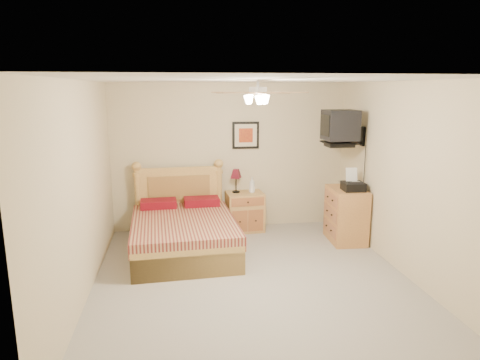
# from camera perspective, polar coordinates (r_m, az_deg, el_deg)

# --- Properties ---
(floor) EXTENTS (4.50, 4.50, 0.00)m
(floor) POSITION_cam_1_polar(r_m,az_deg,el_deg) (5.59, 1.77, -13.34)
(floor) COLOR gray
(floor) RESTS_ON ground
(ceiling) EXTENTS (4.00, 4.50, 0.04)m
(ceiling) POSITION_cam_1_polar(r_m,az_deg,el_deg) (5.05, 1.96, 13.20)
(ceiling) COLOR white
(ceiling) RESTS_ON ground
(wall_back) EXTENTS (4.00, 0.04, 2.50)m
(wall_back) POSITION_cam_1_polar(r_m,az_deg,el_deg) (7.36, -1.35, 3.10)
(wall_back) COLOR beige
(wall_back) RESTS_ON ground
(wall_front) EXTENTS (4.00, 0.04, 2.50)m
(wall_front) POSITION_cam_1_polar(r_m,az_deg,el_deg) (3.09, 9.62, -10.00)
(wall_front) COLOR beige
(wall_front) RESTS_ON ground
(wall_left) EXTENTS (0.04, 4.50, 2.50)m
(wall_left) POSITION_cam_1_polar(r_m,az_deg,el_deg) (5.21, -20.34, -1.46)
(wall_left) COLOR beige
(wall_left) RESTS_ON ground
(wall_right) EXTENTS (0.04, 4.50, 2.50)m
(wall_right) POSITION_cam_1_polar(r_m,az_deg,el_deg) (5.88, 21.40, -0.05)
(wall_right) COLOR beige
(wall_right) RESTS_ON ground
(bed) EXTENTS (1.55, 1.98, 1.24)m
(bed) POSITION_cam_1_polar(r_m,az_deg,el_deg) (6.34, -7.59, -4.31)
(bed) COLOR tan
(bed) RESTS_ON ground
(nightstand) EXTENTS (0.64, 0.50, 0.67)m
(nightstand) POSITION_cam_1_polar(r_m,az_deg,el_deg) (7.36, 0.64, -4.22)
(nightstand) COLOR tan
(nightstand) RESTS_ON ground
(table_lamp) EXTENTS (0.28, 0.28, 0.40)m
(table_lamp) POSITION_cam_1_polar(r_m,az_deg,el_deg) (7.26, -0.53, -0.11)
(table_lamp) COLOR maroon
(table_lamp) RESTS_ON nightstand
(lotion_bottle) EXTENTS (0.13, 0.13, 0.27)m
(lotion_bottle) POSITION_cam_1_polar(r_m,az_deg,el_deg) (7.26, 1.61, -0.64)
(lotion_bottle) COLOR white
(lotion_bottle) RESTS_ON nightstand
(framed_picture) EXTENTS (0.46, 0.04, 0.46)m
(framed_picture) POSITION_cam_1_polar(r_m,az_deg,el_deg) (7.34, 0.76, 5.99)
(framed_picture) COLOR black
(framed_picture) RESTS_ON wall_back
(dresser) EXTENTS (0.55, 0.76, 0.86)m
(dresser) POSITION_cam_1_polar(r_m,az_deg,el_deg) (7.03, 13.95, -4.55)
(dresser) COLOR #A0693A
(dresser) RESTS_ON ground
(fax_machine) EXTENTS (0.34, 0.36, 0.34)m
(fax_machine) POSITION_cam_1_polar(r_m,az_deg,el_deg) (6.79, 14.91, 0.03)
(fax_machine) COLOR black
(fax_machine) RESTS_ON dresser
(magazine_lower) EXTENTS (0.25, 0.30, 0.02)m
(magazine_lower) POSITION_cam_1_polar(r_m,az_deg,el_deg) (7.16, 13.20, -0.55)
(magazine_lower) COLOR #C3B699
(magazine_lower) RESTS_ON dresser
(magazine_upper) EXTENTS (0.21, 0.27, 0.02)m
(magazine_upper) POSITION_cam_1_polar(r_m,az_deg,el_deg) (7.16, 13.16, -0.36)
(magazine_upper) COLOR tan
(magazine_upper) RESTS_ON magazine_lower
(wall_tv) EXTENTS (0.56, 0.46, 0.58)m
(wall_tv) POSITION_cam_1_polar(r_m,az_deg,el_deg) (6.88, 14.37, 6.79)
(wall_tv) COLOR black
(wall_tv) RESTS_ON wall_right
(ceiling_fan) EXTENTS (1.14, 1.14, 0.28)m
(ceiling_fan) POSITION_cam_1_polar(r_m,az_deg,el_deg) (4.85, 2.39, 11.58)
(ceiling_fan) COLOR silver
(ceiling_fan) RESTS_ON ceiling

